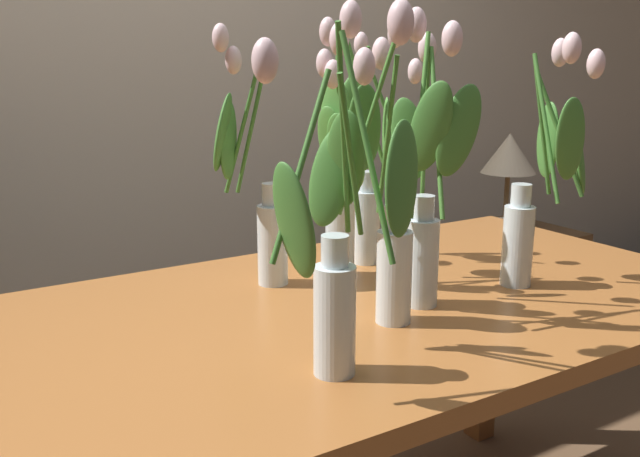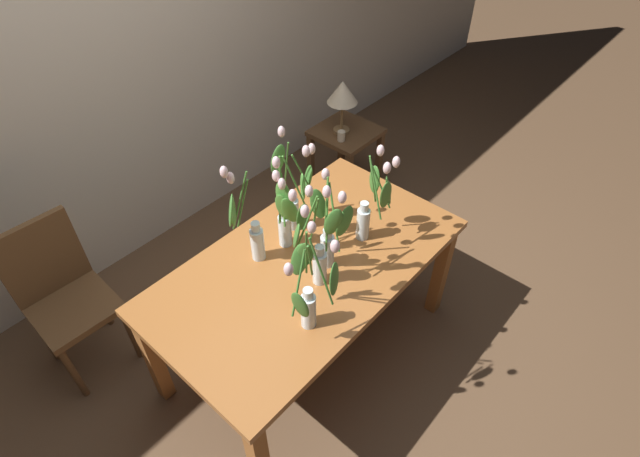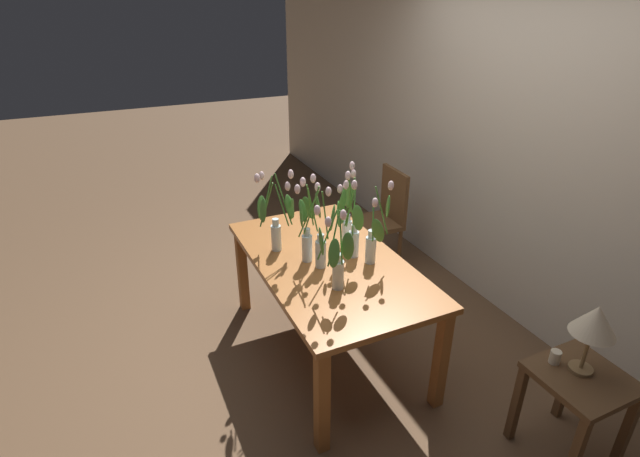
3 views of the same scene
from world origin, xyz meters
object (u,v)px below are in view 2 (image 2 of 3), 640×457
Objects in this scene: side_table at (346,144)px; tulip_vase_3 at (329,234)px; tulip_vase_1 at (309,289)px; tulip_vase_6 at (287,212)px; tulip_vase_0 at (314,252)px; table_lamp at (342,93)px; pillar_candle at (341,136)px; tulip_vase_5 at (249,231)px; tulip_vase_4 at (371,206)px; dining_chair at (62,291)px; tulip_vase_2 at (293,197)px; dining_table at (307,274)px.

tulip_vase_3 is at bearing -144.15° from side_table.
tulip_vase_1 is 0.49m from tulip_vase_6.
tulip_vase_0 reaches higher than table_lamp.
tulip_vase_5 is at bearing -158.30° from pillar_candle.
dining_chair is at bearing 138.24° from tulip_vase_4.
tulip_vase_1 is 1.05× the size of tulip_vase_2.
tulip_vase_1 reaches higher than tulip_vase_5.
side_table is at bearing 26.45° from tulip_vase_2.
tulip_vase_2 is at bearing 56.78° from tulip_vase_0.
table_lamp is at bearing 27.93° from tulip_vase_2.
tulip_vase_0 is 0.96× the size of tulip_vase_1.
tulip_vase_5 is at bearing -158.04° from side_table.
pillar_candle is at bearing 34.58° from tulip_vase_0.
tulip_vase_0 is at bearing -53.20° from dining_chair.
table_lamp is (1.44, 0.61, -0.07)m from tulip_vase_5.
tulip_vase_2 reaches higher than tulip_vase_4.
tulip_vase_1 is 1.07× the size of side_table.
dining_table is 2.75× the size of tulip_vase_3.
tulip_vase_4 is at bearing -3.49° from tulip_vase_3.
side_table is (1.31, 0.82, -0.22)m from dining_table.
tulip_vase_1 reaches higher than tulip_vase_6.
tulip_vase_5 reaches higher than table_lamp.
tulip_vase_5 is (0.10, 0.48, -0.04)m from tulip_vase_1.
tulip_vase_3 is at bearing 26.94° from tulip_vase_1.
tulip_vase_4 is (0.61, 0.14, -0.02)m from tulip_vase_1.
tulip_vase_6 is at bearing -151.26° from table_lamp.
tulip_vase_1 is at bearing -101.95° from tulip_vase_5.
side_table is at bearing 21.96° from tulip_vase_5.
tulip_vase_1 reaches higher than pillar_candle.
tulip_vase_0 is at bearing -73.74° from tulip_vase_5.
tulip_vase_4 is (0.18, -0.36, 0.02)m from tulip_vase_2.
pillar_candle is at bearing 35.03° from tulip_vase_1.
table_lamp is (1.54, 1.09, -0.11)m from tulip_vase_1.
tulip_vase_2 is 0.60× the size of dining_chair.
tulip_vase_1 is 1.01× the size of tulip_vase_6.
tulip_vase_1 reaches higher than tulip_vase_2.
tulip_vase_5 reaches higher than pillar_candle.
tulip_vase_1 is 0.34m from tulip_vase_3.
dining_chair reaches higher than dining_table.
dining_table is at bearing -147.44° from pillar_candle.
tulip_vase_5 reaches higher than tulip_vase_0.
pillar_candle is (-0.10, -0.08, -0.27)m from table_lamp.
side_table is 1.38× the size of table_lamp.
tulip_vase_0 is 1.64m from table_lamp.
side_table is 7.33× the size of pillar_candle.
tulip_vase_2 is 0.96× the size of tulip_vase_3.
dining_chair is at bearing 126.80° from tulip_vase_0.
dining_table is 0.34m from tulip_vase_3.
tulip_vase_1 is at bearing -130.31° from tulip_vase_2.
tulip_vase_2 is 1.03× the size of tulip_vase_4.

